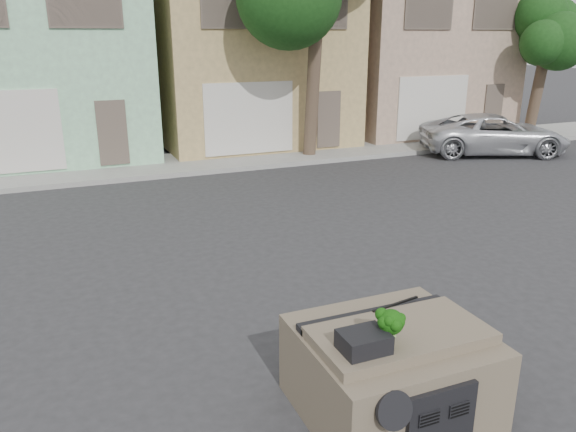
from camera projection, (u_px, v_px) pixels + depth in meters
ground_plane at (288, 302)px, 9.17m from camera, size 120.00×120.00×0.00m
sidewalk at (165, 165)px, 18.36m from camera, size 40.00×3.00×0.15m
townhouse_mint at (34, 46)px, 19.45m from camera, size 7.20×8.20×7.55m
townhouse_tan at (240, 45)px, 22.20m from camera, size 7.20×8.20×7.55m
townhouse_beige at (401, 43)px, 24.95m from camera, size 7.20×8.20×7.55m
silver_pickup at (492, 154)px, 20.51m from camera, size 5.70×4.15×1.44m
tree_near at (314, 32)px, 18.30m from camera, size 4.40×4.00×8.50m
tree_far at (540, 65)px, 22.35m from camera, size 3.20×3.00×6.00m
car_dashboard at (390, 368)px, 6.37m from camera, size 2.00×1.80×1.12m
instrument_hump at (364, 342)px, 5.64m from camera, size 0.48×0.38×0.20m
wiper_arm at (396, 304)px, 6.63m from camera, size 0.69×0.15×0.02m
broccoli at (391, 327)px, 5.74m from camera, size 0.45×0.45×0.39m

